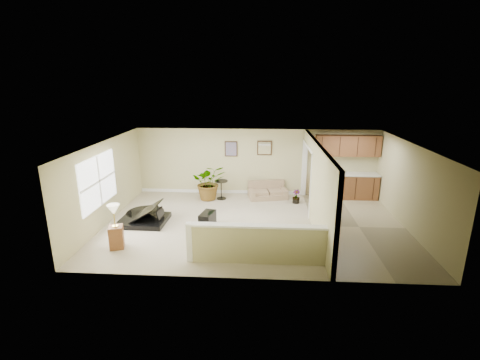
# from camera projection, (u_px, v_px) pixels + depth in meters

# --- Properties ---
(floor) EXTENTS (9.00, 9.00, 0.00)m
(floor) POSITION_uv_depth(u_px,v_px,m) (254.00, 224.00, 10.59)
(floor) COLOR tan
(floor) RESTS_ON ground
(back_wall) EXTENTS (9.00, 0.04, 2.50)m
(back_wall) POSITION_uv_depth(u_px,v_px,m) (256.00, 162.00, 13.11)
(back_wall) COLOR #C2BB85
(back_wall) RESTS_ON floor
(front_wall) EXTENTS (9.00, 0.04, 2.50)m
(front_wall) POSITION_uv_depth(u_px,v_px,m) (251.00, 227.00, 7.36)
(front_wall) COLOR #C2BB85
(front_wall) RESTS_ON floor
(left_wall) EXTENTS (0.04, 6.00, 2.50)m
(left_wall) POSITION_uv_depth(u_px,v_px,m) (106.00, 183.00, 10.51)
(left_wall) COLOR #C2BB85
(left_wall) RESTS_ON floor
(right_wall) EXTENTS (0.04, 6.00, 2.50)m
(right_wall) POSITION_uv_depth(u_px,v_px,m) (411.00, 188.00, 9.97)
(right_wall) COLOR #C2BB85
(right_wall) RESTS_ON floor
(ceiling) EXTENTS (9.00, 6.00, 0.04)m
(ceiling) POSITION_uv_depth(u_px,v_px,m) (255.00, 143.00, 9.89)
(ceiling) COLOR silver
(ceiling) RESTS_ON back_wall
(kitchen_vinyl) EXTENTS (2.70, 6.00, 0.01)m
(kitchen_vinyl) POSITION_uv_depth(u_px,v_px,m) (359.00, 227.00, 10.40)
(kitchen_vinyl) COLOR tan
(kitchen_vinyl) RESTS_ON floor
(interior_partition) EXTENTS (0.18, 5.99, 2.50)m
(interior_partition) POSITION_uv_depth(u_px,v_px,m) (315.00, 185.00, 10.38)
(interior_partition) COLOR #C2BB85
(interior_partition) RESTS_ON floor
(pony_half_wall) EXTENTS (3.42, 0.22, 1.00)m
(pony_half_wall) POSITION_uv_depth(u_px,v_px,m) (255.00, 243.00, 8.24)
(pony_half_wall) COLOR #C2BB85
(pony_half_wall) RESTS_ON floor
(left_window) EXTENTS (0.05, 2.15, 1.45)m
(left_window) POSITION_uv_depth(u_px,v_px,m) (98.00, 181.00, 9.97)
(left_window) COLOR white
(left_window) RESTS_ON left_wall
(wall_art_left) EXTENTS (0.48, 0.04, 0.58)m
(wall_art_left) POSITION_uv_depth(u_px,v_px,m) (231.00, 149.00, 13.00)
(wall_art_left) COLOR #3B2715
(wall_art_left) RESTS_ON back_wall
(wall_mirror) EXTENTS (0.55, 0.04, 0.55)m
(wall_mirror) POSITION_uv_depth(u_px,v_px,m) (265.00, 148.00, 12.92)
(wall_mirror) COLOR #3B2715
(wall_mirror) RESTS_ON back_wall
(kitchen_cabinets) EXTENTS (2.36, 0.65, 2.33)m
(kitchen_cabinets) POSITION_uv_depth(u_px,v_px,m) (343.00, 175.00, 12.77)
(kitchen_cabinets) COLOR brown
(kitchen_cabinets) RESTS_ON floor
(piano) EXTENTS (1.70, 1.76, 1.33)m
(piano) POSITION_uv_depth(u_px,v_px,m) (143.00, 204.00, 10.71)
(piano) COLOR black
(piano) RESTS_ON floor
(piano_bench) EXTENTS (0.47, 0.71, 0.44)m
(piano_bench) POSITION_uv_depth(u_px,v_px,m) (207.00, 220.00, 10.40)
(piano_bench) COLOR black
(piano_bench) RESTS_ON floor
(loveseat) EXTENTS (1.54, 1.06, 0.79)m
(loveseat) POSITION_uv_depth(u_px,v_px,m) (268.00, 190.00, 12.94)
(loveseat) COLOR tan
(loveseat) RESTS_ON floor
(accent_table) EXTENTS (0.48, 0.48, 0.70)m
(accent_table) POSITION_uv_depth(u_px,v_px,m) (221.00, 187.00, 12.74)
(accent_table) COLOR black
(accent_table) RESTS_ON floor
(palm_plant) EXTENTS (1.38, 1.26, 1.31)m
(palm_plant) POSITION_uv_depth(u_px,v_px,m) (209.00, 182.00, 12.65)
(palm_plant) COLOR black
(palm_plant) RESTS_ON floor
(small_plant) EXTENTS (0.36, 0.36, 0.49)m
(small_plant) POSITION_uv_depth(u_px,v_px,m) (296.00, 197.00, 12.37)
(small_plant) COLOR black
(small_plant) RESTS_ON floor
(lamp_stand) EXTENTS (0.44, 0.44, 1.20)m
(lamp_stand) POSITION_uv_depth(u_px,v_px,m) (116.00, 230.00, 9.00)
(lamp_stand) COLOR brown
(lamp_stand) RESTS_ON floor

